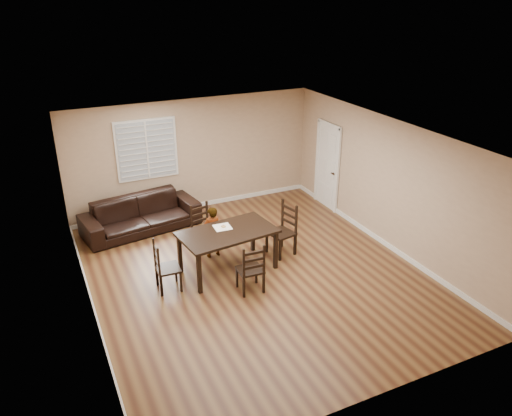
# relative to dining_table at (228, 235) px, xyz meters

# --- Properties ---
(ground) EXTENTS (7.00, 7.00, 0.00)m
(ground) POSITION_rel_dining_table_xyz_m (0.40, -0.37, -0.75)
(ground) COLOR brown
(ground) RESTS_ON ground
(room) EXTENTS (6.04, 7.04, 2.72)m
(room) POSITION_rel_dining_table_xyz_m (0.44, -0.19, 1.05)
(room) COLOR tan
(room) RESTS_ON ground
(dining_table) EXTENTS (1.89, 1.21, 0.84)m
(dining_table) POSITION_rel_dining_table_xyz_m (0.00, 0.00, 0.00)
(dining_table) COLOR black
(dining_table) RESTS_ON ground
(chair_near) EXTENTS (0.51, 0.49, 0.97)m
(chair_near) POSITION_rel_dining_table_xyz_m (-0.14, 1.11, -0.31)
(chair_near) COLOR black
(chair_near) RESTS_ON ground
(chair_far) EXTENTS (0.46, 0.43, 0.97)m
(chair_far) POSITION_rel_dining_table_xyz_m (0.09, -0.93, -0.31)
(chair_far) COLOR black
(chair_far) RESTS_ON ground
(chair_left) EXTENTS (0.43, 0.46, 0.97)m
(chair_left) POSITION_rel_dining_table_xyz_m (-1.34, -0.14, -0.31)
(chair_left) COLOR black
(chair_left) RESTS_ON ground
(chair_right) EXTENTS (0.55, 0.58, 1.09)m
(chair_right) POSITION_rel_dining_table_xyz_m (1.35, 0.17, -0.26)
(chair_right) COLOR black
(chair_right) RESTS_ON ground
(child) EXTENTS (0.42, 0.29, 1.08)m
(child) POSITION_rel_dining_table_xyz_m (-0.07, 0.64, -0.21)
(child) COLOR gray
(child) RESTS_ON ground
(napkin) EXTENTS (0.34, 0.34, 0.00)m
(napkin) POSITION_rel_dining_table_xyz_m (-0.02, 0.20, 0.09)
(napkin) COLOR beige
(napkin) RESTS_ON dining_table
(donut) EXTENTS (0.09, 0.09, 0.03)m
(donut) POSITION_rel_dining_table_xyz_m (-0.00, 0.20, 0.11)
(donut) COLOR #B58B41
(donut) RESTS_ON napkin
(sofa) EXTENTS (2.70, 1.40, 0.75)m
(sofa) POSITION_rel_dining_table_xyz_m (-1.10, 2.44, -0.38)
(sofa) COLOR black
(sofa) RESTS_ON ground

